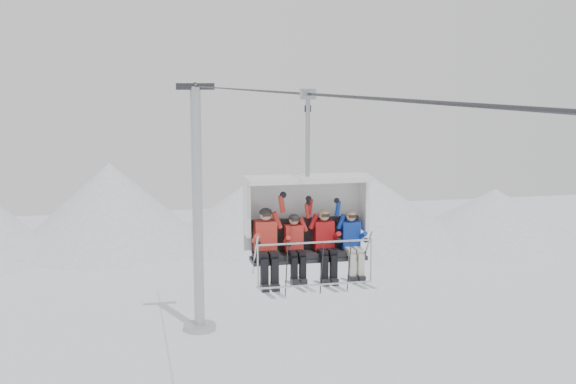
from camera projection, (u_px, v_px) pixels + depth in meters
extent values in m
cone|color=silver|center=(111.00, 205.00, 59.39)|extent=(16.00, 16.00, 7.00)
cone|color=silver|center=(245.00, 214.00, 60.98)|extent=(14.00, 14.00, 5.00)
cone|color=silver|center=(365.00, 207.00, 61.17)|extent=(18.00, 18.00, 6.00)
cone|color=silver|center=(494.00, 215.00, 61.77)|extent=(16.00, 16.00, 4.50)
cone|color=silver|center=(305.00, 208.00, 65.23)|extent=(12.00, 12.00, 4.50)
cylinder|color=#A3A6AA|center=(198.00, 211.00, 38.80)|extent=(0.56, 0.56, 13.30)
cylinder|color=#A3A6AA|center=(200.00, 327.00, 39.79)|extent=(1.80, 1.80, 0.30)
cube|color=#2C2C31|center=(195.00, 86.00, 37.79)|extent=(2.00, 0.35, 0.35)
cylinder|color=#2C2C31|center=(288.00, 93.00, 16.59)|extent=(0.06, 50.00, 0.06)
cube|color=black|center=(308.00, 254.00, 15.22)|extent=(2.34, 0.55, 0.10)
cube|color=black|center=(305.00, 233.00, 15.41)|extent=(2.34, 0.10, 0.68)
cube|color=#2C2C31|center=(308.00, 258.00, 15.24)|extent=(2.45, 0.60, 0.08)
cube|color=silver|center=(303.00, 212.00, 15.56)|extent=(2.61, 0.10, 1.55)
cube|color=silver|center=(308.00, 179.00, 15.06)|extent=(2.61, 0.90, 0.10)
cylinder|color=silver|center=(315.00, 242.00, 14.64)|extent=(2.38, 0.04, 0.04)
cylinder|color=silver|center=(316.00, 285.00, 14.70)|extent=(2.38, 0.04, 0.04)
cylinder|color=#979A9F|center=(308.00, 137.00, 14.94)|extent=(0.10, 0.10, 1.76)
cube|color=#979A9F|center=(308.00, 94.00, 14.81)|extent=(0.30, 0.18, 0.22)
cube|color=red|center=(265.00, 237.00, 15.00)|extent=(0.45, 0.30, 0.66)
sphere|color=tan|center=(266.00, 215.00, 14.89)|extent=(0.24, 0.24, 0.24)
cube|color=black|center=(264.00, 272.00, 14.65)|extent=(0.15, 0.15, 0.53)
cube|color=black|center=(275.00, 271.00, 14.69)|extent=(0.15, 0.15, 0.53)
cube|color=silver|center=(265.00, 292.00, 14.61)|extent=(0.10, 1.69, 0.26)
cube|color=silver|center=(276.00, 292.00, 14.66)|extent=(0.10, 1.69, 0.26)
cube|color=red|center=(294.00, 238.00, 15.14)|extent=(0.38, 0.25, 0.55)
sphere|color=tan|center=(294.00, 220.00, 15.04)|extent=(0.21, 0.21, 0.21)
cube|color=black|center=(294.00, 268.00, 14.78)|extent=(0.13, 0.15, 0.45)
cube|color=black|center=(303.00, 267.00, 14.81)|extent=(0.13, 0.15, 0.45)
cube|color=silver|center=(295.00, 286.00, 14.73)|extent=(0.08, 1.69, 0.26)
cube|color=silver|center=(304.00, 286.00, 14.77)|extent=(0.08, 1.69, 0.26)
cube|color=#AE1315|center=(324.00, 235.00, 15.28)|extent=(0.41, 0.27, 0.61)
sphere|color=tan|center=(324.00, 216.00, 15.17)|extent=(0.23, 0.23, 0.23)
cube|color=black|center=(324.00, 267.00, 14.92)|extent=(0.14, 0.15, 0.49)
cube|color=black|center=(334.00, 266.00, 14.96)|extent=(0.14, 0.15, 0.49)
cube|color=silver|center=(326.00, 286.00, 14.88)|extent=(0.09, 1.69, 0.26)
cube|color=silver|center=(335.00, 286.00, 14.92)|extent=(0.09, 1.69, 0.26)
cube|color=#1135A5|center=(350.00, 235.00, 15.41)|extent=(0.39, 0.26, 0.57)
sphere|color=tan|center=(351.00, 216.00, 15.31)|extent=(0.21, 0.21, 0.21)
cube|color=beige|center=(352.00, 265.00, 15.05)|extent=(0.13, 0.15, 0.46)
cube|color=beige|center=(361.00, 264.00, 15.09)|extent=(0.13, 0.15, 0.46)
cube|color=silver|center=(353.00, 283.00, 15.01)|extent=(0.09, 1.69, 0.26)
cube|color=silver|center=(362.00, 283.00, 15.05)|extent=(0.09, 1.69, 0.26)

